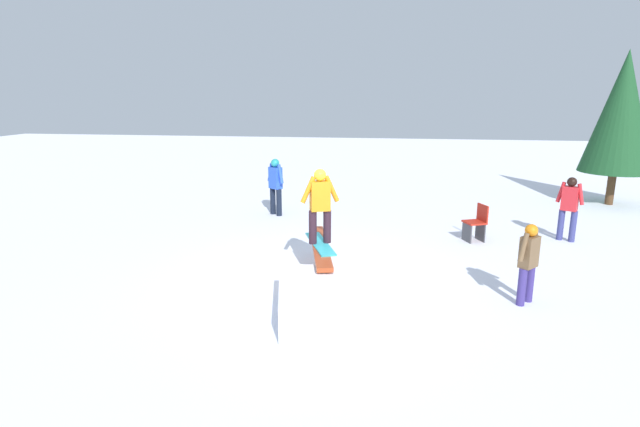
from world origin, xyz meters
TOP-DOWN VIEW (x-y plane):
  - ground_plane at (0.00, 0.00)m, footprint 60.00×60.00m
  - rail_feature at (0.00, 0.00)m, footprint 2.62×0.83m
  - snow_kicker_ramp at (-1.65, -0.36)m, footprint 2.08×1.85m
  - main_rider_on_rail at (0.00, 0.00)m, footprint 1.48×0.79m
  - bystander_red at (3.30, -5.45)m, footprint 0.39×0.58m
  - bystander_brown at (-0.66, -3.58)m, footprint 0.52×0.48m
  - bystander_blue at (4.81, 2.00)m, footprint 0.50×0.59m
  - folding_chair at (2.96, -3.31)m, footprint 0.58×0.58m
  - pine_tree_near at (7.70, -8.11)m, footprint 2.07×2.07m

SIDE VIEW (x-z plane):
  - ground_plane at x=0.00m, z-range 0.00..0.00m
  - snow_kicker_ramp at x=-1.65m, z-range 0.00..0.55m
  - folding_chair at x=2.96m, z-range -0.03..0.85m
  - rail_feature at x=0.00m, z-range 0.24..0.91m
  - bystander_brown at x=-0.66m, z-range 0.08..1.46m
  - bystander_red at x=3.30m, z-range 0.10..1.63m
  - bystander_blue at x=4.81m, z-range 0.10..1.73m
  - main_rider_on_rail at x=0.00m, z-range 0.67..2.10m
  - pine_tree_near at x=7.70m, z-range 0.51..5.22m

